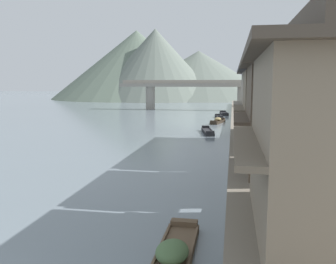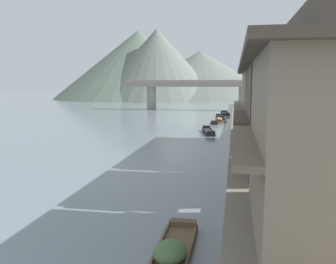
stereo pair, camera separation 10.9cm
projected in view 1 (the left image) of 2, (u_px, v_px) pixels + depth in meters
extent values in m
cube|color=slate|center=(327.00, 134.00, 34.49)|extent=(18.00, 110.00, 0.84)
cube|color=#232326|center=(219.00, 117.00, 54.07)|extent=(1.45, 3.64, 0.25)
cube|color=#232326|center=(217.00, 115.00, 55.65)|extent=(0.79, 0.49, 0.22)
cube|color=#232326|center=(221.00, 117.00, 52.43)|extent=(0.79, 0.49, 0.22)
cube|color=#232326|center=(217.00, 116.00, 54.04)|extent=(0.63, 3.02, 0.08)
cube|color=#232326|center=(221.00, 116.00, 54.05)|extent=(0.63, 3.02, 0.08)
cube|color=#33281E|center=(218.00, 122.00, 47.43)|extent=(1.90, 4.26, 0.27)
cube|color=#33281E|center=(222.00, 119.00, 49.15)|extent=(0.93, 0.55, 0.24)
cube|color=#33281E|center=(214.00, 121.00, 45.65)|extent=(0.93, 0.55, 0.24)
cube|color=#33281E|center=(214.00, 120.00, 47.58)|extent=(0.92, 3.57, 0.08)
cube|color=#33281E|center=(221.00, 121.00, 47.23)|extent=(0.92, 3.57, 0.08)
ellipsoid|color=olive|center=(218.00, 119.00, 47.38)|extent=(1.13, 1.39, 0.48)
cube|color=#232326|center=(224.00, 114.00, 59.58)|extent=(1.64, 4.83, 0.28)
cube|color=#232326|center=(223.00, 111.00, 61.74)|extent=(1.01, 0.47, 0.25)
cube|color=#232326|center=(225.00, 113.00, 57.35)|extent=(1.01, 0.47, 0.25)
cube|color=#232326|center=(221.00, 113.00, 59.59)|extent=(0.58, 4.22, 0.08)
cube|color=#232326|center=(227.00, 113.00, 59.53)|extent=(0.58, 4.22, 0.08)
cube|color=#232326|center=(208.00, 132.00, 37.85)|extent=(1.72, 4.88, 0.28)
cube|color=#232326|center=(206.00, 127.00, 40.04)|extent=(0.86, 0.50, 0.25)
cube|color=#232326|center=(210.00, 132.00, 35.58)|extent=(0.86, 0.50, 0.25)
cube|color=#232326|center=(204.00, 130.00, 37.82)|extent=(0.83, 4.25, 0.08)
cube|color=#232326|center=(212.00, 130.00, 37.82)|extent=(0.83, 4.25, 0.08)
cube|color=brown|center=(172.00, 264.00, 10.37)|extent=(1.05, 5.50, 0.21)
cube|color=brown|center=(184.00, 223.00, 12.88)|extent=(0.95, 0.36, 0.19)
cube|color=brown|center=(155.00, 257.00, 10.44)|extent=(0.08, 5.00, 0.08)
cube|color=brown|center=(189.00, 260.00, 10.27)|extent=(0.08, 5.00, 0.08)
ellipsoid|color=#4C6B42|center=(172.00, 252.00, 10.32)|extent=(0.95, 1.32, 0.52)
cube|color=gray|center=(330.00, 145.00, 10.55)|extent=(4.08, 7.12, 5.20)
cube|color=#6E6151|center=(246.00, 142.00, 10.97)|extent=(0.70, 7.12, 0.16)
cube|color=#4C4238|center=(336.00, 49.00, 10.18)|extent=(4.98, 8.02, 0.24)
cube|color=brown|center=(290.00, 119.00, 18.02)|extent=(4.07, 5.57, 5.20)
cube|color=#4D4135|center=(241.00, 118.00, 18.43)|extent=(0.70, 5.57, 0.16)
cube|color=#4C4238|center=(292.00, 63.00, 17.65)|extent=(4.97, 6.47, 0.24)
cube|color=#4C4238|center=(293.00, 53.00, 17.59)|extent=(2.44, 6.47, 0.70)
cube|color=#7F705B|center=(281.00, 109.00, 24.89)|extent=(5.01, 5.87, 5.20)
cube|color=brown|center=(239.00, 108.00, 25.38)|extent=(0.70, 5.87, 0.16)
cube|color=#2D2D33|center=(283.00, 69.00, 24.52)|extent=(5.91, 6.77, 0.24)
cube|color=#2D2D33|center=(283.00, 62.00, 24.46)|extent=(3.01, 6.77, 0.70)
cube|color=gray|center=(268.00, 104.00, 31.10)|extent=(4.35, 5.92, 5.20)
cube|color=gray|center=(238.00, 103.00, 31.54)|extent=(0.70, 5.92, 0.16)
cube|color=#3D3838|center=(269.00, 72.00, 30.73)|extent=(5.25, 6.82, 0.24)
cube|color=#3D3838|center=(269.00, 66.00, 30.67)|extent=(2.61, 6.82, 0.70)
cube|color=gray|center=(195.00, 85.00, 69.64)|extent=(29.51, 2.40, 0.60)
cylinder|color=gray|center=(150.00, 98.00, 71.52)|extent=(1.80, 1.80, 4.44)
cylinder|color=gray|center=(242.00, 99.00, 68.44)|extent=(1.80, 1.80, 4.44)
cube|color=gray|center=(196.00, 82.00, 70.53)|extent=(29.51, 0.30, 0.70)
cone|color=slate|center=(199.00, 75.00, 120.74)|extent=(54.16, 54.16, 15.61)
cone|color=#5B6B5B|center=(137.00, 65.00, 121.14)|extent=(55.65, 55.65, 22.30)
cone|color=slate|center=(155.00, 64.00, 111.65)|extent=(39.84, 39.84, 21.49)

